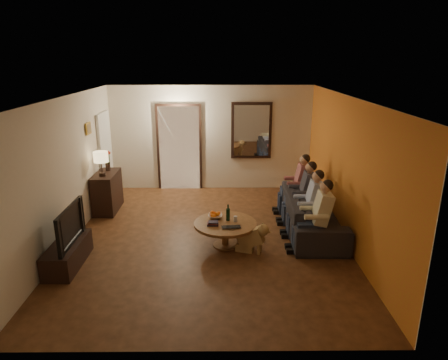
{
  "coord_description": "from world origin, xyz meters",
  "views": [
    {
      "loc": [
        0.24,
        -6.82,
        3.27
      ],
      "look_at": [
        0.3,
        0.3,
        1.05
      ],
      "focal_mm": 32.0,
      "sensor_mm": 36.0,
      "label": 1
    }
  ],
  "objects_px": {
    "table_lamp": "(101,164)",
    "sofa": "(311,212)",
    "person_b": "(310,206)",
    "dresser": "(107,192)",
    "tv_stand": "(68,254)",
    "person_a": "(318,219)",
    "bowl": "(215,216)",
    "laptop": "(231,228)",
    "tv": "(64,225)",
    "person_d": "(298,186)",
    "wine_bottle": "(228,212)",
    "person_c": "(304,196)",
    "dog": "(251,237)",
    "coffee_table": "(225,234)"
  },
  "relations": [
    {
      "from": "person_c",
      "to": "coffee_table",
      "type": "height_order",
      "value": "person_c"
    },
    {
      "from": "person_c",
      "to": "person_b",
      "type": "bearing_deg",
      "value": -90.0
    },
    {
      "from": "table_lamp",
      "to": "laptop",
      "type": "height_order",
      "value": "table_lamp"
    },
    {
      "from": "person_a",
      "to": "wine_bottle",
      "type": "distance_m",
      "value": 1.57
    },
    {
      "from": "dresser",
      "to": "tv_stand",
      "type": "bearing_deg",
      "value": -90.0
    },
    {
      "from": "bowl",
      "to": "laptop",
      "type": "xyz_separation_m",
      "value": [
        0.28,
        -0.5,
        -0.02
      ]
    },
    {
      "from": "bowl",
      "to": "wine_bottle",
      "type": "height_order",
      "value": "wine_bottle"
    },
    {
      "from": "table_lamp",
      "to": "sofa",
      "type": "bearing_deg",
      "value": -11.28
    },
    {
      "from": "person_b",
      "to": "person_c",
      "type": "distance_m",
      "value": 0.6
    },
    {
      "from": "laptop",
      "to": "person_d",
      "type": "bearing_deg",
      "value": 47.07
    },
    {
      "from": "table_lamp",
      "to": "wine_bottle",
      "type": "height_order",
      "value": "table_lamp"
    },
    {
      "from": "dresser",
      "to": "person_a",
      "type": "distance_m",
      "value": 4.6
    },
    {
      "from": "person_a",
      "to": "dog",
      "type": "height_order",
      "value": "person_a"
    },
    {
      "from": "sofa",
      "to": "person_b",
      "type": "distance_m",
      "value": 0.4
    },
    {
      "from": "person_d",
      "to": "bowl",
      "type": "xyz_separation_m",
      "value": [
        -1.77,
        -1.37,
        -0.12
      ]
    },
    {
      "from": "dresser",
      "to": "dog",
      "type": "xyz_separation_m",
      "value": [
        3.0,
        -1.99,
        -0.14
      ]
    },
    {
      "from": "tv",
      "to": "person_d",
      "type": "height_order",
      "value": "person_d"
    },
    {
      "from": "person_d",
      "to": "laptop",
      "type": "bearing_deg",
      "value": -128.47
    },
    {
      "from": "person_d",
      "to": "wine_bottle",
      "type": "height_order",
      "value": "person_d"
    },
    {
      "from": "tv_stand",
      "to": "dog",
      "type": "distance_m",
      "value": 3.04
    },
    {
      "from": "person_c",
      "to": "wine_bottle",
      "type": "bearing_deg",
      "value": -149.91
    },
    {
      "from": "person_a",
      "to": "person_c",
      "type": "xyz_separation_m",
      "value": [
        0.0,
        1.2,
        0.0
      ]
    },
    {
      "from": "person_b",
      "to": "person_d",
      "type": "bearing_deg",
      "value": 90.0
    },
    {
      "from": "dresser",
      "to": "bowl",
      "type": "distance_m",
      "value": 2.84
    },
    {
      "from": "coffee_table",
      "to": "tv_stand",
      "type": "bearing_deg",
      "value": -165.3
    },
    {
      "from": "laptop",
      "to": "bowl",
      "type": "bearing_deg",
      "value": 114.79
    },
    {
      "from": "sofa",
      "to": "person_d",
      "type": "relative_size",
      "value": 2.04
    },
    {
      "from": "person_d",
      "to": "coffee_table",
      "type": "bearing_deg",
      "value": -134.93
    },
    {
      "from": "tv",
      "to": "wine_bottle",
      "type": "height_order",
      "value": "tv"
    },
    {
      "from": "dresser",
      "to": "laptop",
      "type": "relative_size",
      "value": 2.9
    },
    {
      "from": "dog",
      "to": "person_a",
      "type": "bearing_deg",
      "value": 18.95
    },
    {
      "from": "sofa",
      "to": "bowl",
      "type": "xyz_separation_m",
      "value": [
        -1.87,
        -0.47,
        0.12
      ]
    },
    {
      "from": "person_a",
      "to": "coffee_table",
      "type": "height_order",
      "value": "person_a"
    },
    {
      "from": "sofa",
      "to": "person_a",
      "type": "height_order",
      "value": "person_a"
    },
    {
      "from": "person_b",
      "to": "person_d",
      "type": "relative_size",
      "value": 1.0
    },
    {
      "from": "dresser",
      "to": "person_b",
      "type": "height_order",
      "value": "person_b"
    },
    {
      "from": "sofa",
      "to": "person_b",
      "type": "xyz_separation_m",
      "value": [
        -0.1,
        -0.3,
        0.24
      ]
    },
    {
      "from": "person_b",
      "to": "bowl",
      "type": "bearing_deg",
      "value": -174.51
    },
    {
      "from": "sofa",
      "to": "person_a",
      "type": "relative_size",
      "value": 2.04
    },
    {
      "from": "person_b",
      "to": "person_a",
      "type": "bearing_deg",
      "value": -90.0
    },
    {
      "from": "person_a",
      "to": "bowl",
      "type": "bearing_deg",
      "value": 166.31
    },
    {
      "from": "tv",
      "to": "person_a",
      "type": "bearing_deg",
      "value": -83.64
    },
    {
      "from": "tv_stand",
      "to": "person_d",
      "type": "xyz_separation_m",
      "value": [
        4.15,
        2.26,
        0.41
      ]
    },
    {
      "from": "person_a",
      "to": "person_d",
      "type": "height_order",
      "value": "same"
    },
    {
      "from": "person_d",
      "to": "laptop",
      "type": "xyz_separation_m",
      "value": [
        -1.49,
        -1.87,
        -0.14
      ]
    },
    {
      "from": "tv",
      "to": "bowl",
      "type": "relative_size",
      "value": 4.18
    },
    {
      "from": "wine_bottle",
      "to": "tv",
      "type": "bearing_deg",
      "value": -163.54
    },
    {
      "from": "dresser",
      "to": "person_b",
      "type": "xyz_separation_m",
      "value": [
        4.15,
        -1.37,
        0.18
      ]
    },
    {
      "from": "person_c",
      "to": "table_lamp",
      "type": "bearing_deg",
      "value": 172.47
    },
    {
      "from": "person_c",
      "to": "dog",
      "type": "relative_size",
      "value": 2.14
    }
  ]
}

